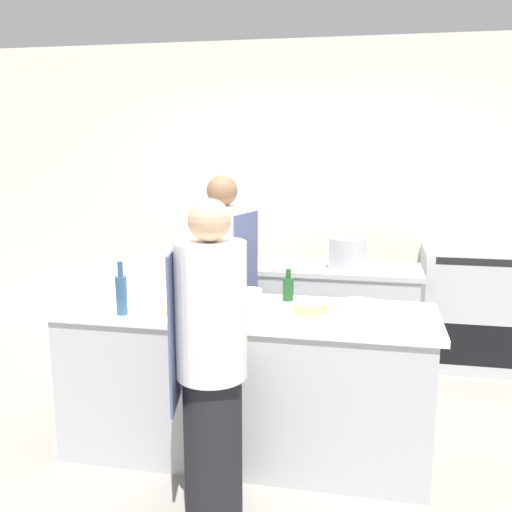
{
  "coord_description": "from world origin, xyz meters",
  "views": [
    {
      "loc": [
        0.72,
        -3.18,
        1.9
      ],
      "look_at": [
        0.0,
        0.35,
        1.18
      ],
      "focal_mm": 40.0,
      "sensor_mm": 36.0,
      "label": 1
    }
  ],
  "objects_px": {
    "oven_range": "(476,309)",
    "chef_at_stove": "(224,292)",
    "bottle_vinegar": "(121,294)",
    "bowl_ceramic_blue": "(310,308)",
    "bottle_wine": "(130,285)",
    "bowl_wooden_salad": "(249,295)",
    "stockpot": "(348,253)",
    "bottle_olive_oil": "(288,288)",
    "bowl_mixing_large": "(360,309)",
    "bowl_prep_small": "(405,324)",
    "chef_at_prep_near": "(211,363)"
  },
  "relations": [
    {
      "from": "bottle_wine",
      "to": "bowl_prep_small",
      "type": "height_order",
      "value": "bottle_wine"
    },
    {
      "from": "bowl_mixing_large",
      "to": "bowl_wooden_salad",
      "type": "relative_size",
      "value": 1.73
    },
    {
      "from": "bottle_vinegar",
      "to": "stockpot",
      "type": "relative_size",
      "value": 1.07
    },
    {
      "from": "bowl_prep_small",
      "to": "chef_at_prep_near",
      "type": "bearing_deg",
      "value": -156.48
    },
    {
      "from": "stockpot",
      "to": "chef_at_prep_near",
      "type": "bearing_deg",
      "value": -107.97
    },
    {
      "from": "chef_at_stove",
      "to": "bottle_wine",
      "type": "height_order",
      "value": "chef_at_stove"
    },
    {
      "from": "bottle_vinegar",
      "to": "bottle_wine",
      "type": "relative_size",
      "value": 1.23
    },
    {
      "from": "chef_at_stove",
      "to": "bowl_wooden_salad",
      "type": "relative_size",
      "value": 10.44
    },
    {
      "from": "chef_at_prep_near",
      "to": "bowl_wooden_salad",
      "type": "relative_size",
      "value": 10.24
    },
    {
      "from": "bottle_olive_oil",
      "to": "bottle_wine",
      "type": "height_order",
      "value": "bottle_wine"
    },
    {
      "from": "bowl_mixing_large",
      "to": "bowl_ceramic_blue",
      "type": "xyz_separation_m",
      "value": [
        -0.28,
        -0.03,
        -0.0
      ]
    },
    {
      "from": "bottle_wine",
      "to": "bowl_wooden_salad",
      "type": "height_order",
      "value": "bottle_wine"
    },
    {
      "from": "chef_at_prep_near",
      "to": "chef_at_stove",
      "type": "height_order",
      "value": "chef_at_stove"
    },
    {
      "from": "chef_at_prep_near",
      "to": "bottle_olive_oil",
      "type": "xyz_separation_m",
      "value": [
        0.26,
        0.84,
        0.19
      ]
    },
    {
      "from": "bottle_vinegar",
      "to": "bowl_ceramic_blue",
      "type": "distance_m",
      "value": 1.09
    },
    {
      "from": "chef_at_stove",
      "to": "bowl_prep_small",
      "type": "relative_size",
      "value": 7.13
    },
    {
      "from": "bottle_wine",
      "to": "chef_at_prep_near",
      "type": "bearing_deg",
      "value": -42.65
    },
    {
      "from": "bowl_prep_small",
      "to": "bowl_wooden_salad",
      "type": "distance_m",
      "value": 0.99
    },
    {
      "from": "oven_range",
      "to": "chef_at_stove",
      "type": "bearing_deg",
      "value": -150.75
    },
    {
      "from": "bottle_vinegar",
      "to": "bowl_mixing_large",
      "type": "distance_m",
      "value": 1.37
    },
    {
      "from": "bottle_olive_oil",
      "to": "bowl_ceramic_blue",
      "type": "xyz_separation_m",
      "value": [
        0.16,
        -0.24,
        -0.05
      ]
    },
    {
      "from": "chef_at_stove",
      "to": "bottle_vinegar",
      "type": "height_order",
      "value": "chef_at_stove"
    },
    {
      "from": "bowl_prep_small",
      "to": "stockpot",
      "type": "relative_size",
      "value": 0.81
    },
    {
      "from": "chef_at_stove",
      "to": "bottle_vinegar",
      "type": "distance_m",
      "value": 1.03
    },
    {
      "from": "oven_range",
      "to": "bottle_vinegar",
      "type": "bearing_deg",
      "value": -138.53
    },
    {
      "from": "bottle_wine",
      "to": "stockpot",
      "type": "height_order",
      "value": "bottle_wine"
    },
    {
      "from": "bottle_olive_oil",
      "to": "stockpot",
      "type": "bearing_deg",
      "value": 71.61
    },
    {
      "from": "chef_at_prep_near",
      "to": "bowl_wooden_salad",
      "type": "distance_m",
      "value": 0.79
    },
    {
      "from": "bottle_vinegar",
      "to": "oven_range",
      "type": "bearing_deg",
      "value": 41.47
    },
    {
      "from": "chef_at_stove",
      "to": "stockpot",
      "type": "bearing_deg",
      "value": 135.55
    },
    {
      "from": "bowl_mixing_large",
      "to": "stockpot",
      "type": "distance_m",
      "value": 1.19
    },
    {
      "from": "bowl_wooden_salad",
      "to": "stockpot",
      "type": "height_order",
      "value": "stockpot"
    },
    {
      "from": "chef_at_stove",
      "to": "bottle_olive_oil",
      "type": "relative_size",
      "value": 8.27
    },
    {
      "from": "bowl_prep_small",
      "to": "bowl_mixing_large",
      "type": "bearing_deg",
      "value": 138.86
    },
    {
      "from": "bottle_olive_oil",
      "to": "bottle_vinegar",
      "type": "xyz_separation_m",
      "value": [
        -0.89,
        -0.48,
        0.04
      ]
    },
    {
      "from": "bottle_wine",
      "to": "bowl_mixing_large",
      "type": "distance_m",
      "value": 1.41
    },
    {
      "from": "chef_at_stove",
      "to": "stockpot",
      "type": "height_order",
      "value": "chef_at_stove"
    },
    {
      "from": "oven_range",
      "to": "bowl_mixing_large",
      "type": "distance_m",
      "value": 2.05
    },
    {
      "from": "bottle_vinegar",
      "to": "bowl_ceramic_blue",
      "type": "height_order",
      "value": "bottle_vinegar"
    },
    {
      "from": "chef_at_stove",
      "to": "bottle_olive_oil",
      "type": "distance_m",
      "value": 0.73
    },
    {
      "from": "bowl_mixing_large",
      "to": "chef_at_prep_near",
      "type": "bearing_deg",
      "value": -138.73
    },
    {
      "from": "bowl_prep_small",
      "to": "bowl_wooden_salad",
      "type": "height_order",
      "value": "bowl_wooden_salad"
    },
    {
      "from": "bottle_vinegar",
      "to": "chef_at_prep_near",
      "type": "bearing_deg",
      "value": -29.44
    },
    {
      "from": "chef_at_stove",
      "to": "bowl_mixing_large",
      "type": "height_order",
      "value": "chef_at_stove"
    },
    {
      "from": "bottle_wine",
      "to": "stockpot",
      "type": "distance_m",
      "value": 1.73
    },
    {
      "from": "bowl_wooden_salad",
      "to": "bowl_mixing_large",
      "type": "bearing_deg",
      "value": -12.39
    },
    {
      "from": "stockpot",
      "to": "bottle_wine",
      "type": "bearing_deg",
      "value": -138.04
    },
    {
      "from": "chef_at_prep_near",
      "to": "bottle_wine",
      "type": "height_order",
      "value": "chef_at_prep_near"
    },
    {
      "from": "oven_range",
      "to": "bottle_olive_oil",
      "type": "height_order",
      "value": "bottle_olive_oil"
    },
    {
      "from": "bottle_vinegar",
      "to": "bowl_prep_small",
      "type": "height_order",
      "value": "bottle_vinegar"
    }
  ]
}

